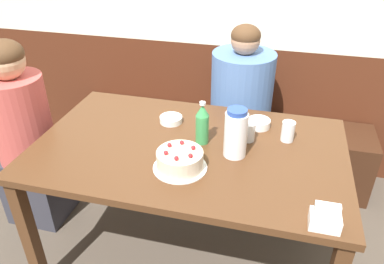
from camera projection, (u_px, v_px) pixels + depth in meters
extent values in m
plane|color=#4C4238|center=(189.00, 251.00, 2.20)|extent=(12.00, 12.00, 0.00)
cube|color=#4C2314|center=(224.00, 104.00, 2.84)|extent=(4.80, 0.04, 0.91)
cube|color=#381E11|center=(218.00, 145.00, 2.78)|extent=(2.12, 0.38, 0.44)
cube|color=#4C2D19|center=(189.00, 149.00, 1.83)|extent=(1.50, 0.92, 0.03)
cube|color=#4C2D19|center=(30.00, 237.00, 1.83)|extent=(0.06, 0.06, 0.70)
cube|color=#4C2D19|center=(104.00, 148.00, 2.51)|extent=(0.06, 0.06, 0.70)
cube|color=#4C2D19|center=(321.00, 180.00, 2.21)|extent=(0.06, 0.06, 0.70)
cylinder|color=white|center=(180.00, 167.00, 1.67)|extent=(0.24, 0.24, 0.01)
cylinder|color=beige|center=(180.00, 159.00, 1.64)|extent=(0.21, 0.21, 0.08)
sphere|color=red|center=(193.00, 148.00, 1.64)|extent=(0.02, 0.02, 0.02)
sphere|color=red|center=(183.00, 143.00, 1.67)|extent=(0.02, 0.02, 0.02)
sphere|color=red|center=(169.00, 145.00, 1.65)|extent=(0.02, 0.02, 0.02)
sphere|color=red|center=(166.00, 153.00, 1.60)|extent=(0.02, 0.02, 0.02)
sphere|color=red|center=(176.00, 158.00, 1.57)|extent=(0.02, 0.02, 0.02)
sphere|color=red|center=(190.00, 156.00, 1.58)|extent=(0.02, 0.02, 0.02)
cylinder|color=white|center=(236.00, 135.00, 1.70)|extent=(0.11, 0.11, 0.22)
cylinder|color=#28479E|center=(237.00, 112.00, 1.64)|extent=(0.09, 0.09, 0.02)
cylinder|color=#388E4C|center=(202.00, 129.00, 1.81)|extent=(0.06, 0.06, 0.15)
cone|color=#388E4C|center=(202.00, 110.00, 1.76)|extent=(0.06, 0.06, 0.06)
cylinder|color=silver|center=(203.00, 103.00, 1.74)|extent=(0.03, 0.03, 0.01)
cube|color=white|center=(325.00, 221.00, 1.35)|extent=(0.11, 0.08, 0.05)
cube|color=white|center=(327.00, 210.00, 1.32)|extent=(0.09, 0.03, 0.05)
cylinder|color=white|center=(259.00, 123.00, 1.97)|extent=(0.12, 0.12, 0.04)
cylinder|color=white|center=(171.00, 119.00, 2.02)|extent=(0.12, 0.12, 0.03)
cylinder|color=silver|center=(288.00, 131.00, 1.84)|extent=(0.06, 0.06, 0.10)
cylinder|color=silver|center=(249.00, 132.00, 1.84)|extent=(0.06, 0.06, 0.10)
cube|color=#33333D|center=(38.00, 185.00, 2.37)|extent=(0.34, 0.30, 0.45)
cylinder|color=#BC4C47|center=(21.00, 119.00, 2.12)|extent=(0.33, 0.33, 0.51)
sphere|color=tan|center=(5.00, 61.00, 1.94)|extent=(0.21, 0.21, 0.21)
ellipsoid|color=#4C331E|center=(3.00, 54.00, 1.92)|extent=(0.21, 0.21, 0.15)
cube|color=#33333D|center=(237.00, 156.00, 2.65)|extent=(0.30, 0.34, 0.45)
cylinder|color=#4C70AD|center=(242.00, 93.00, 2.40)|extent=(0.39, 0.39, 0.53)
sphere|color=#A87A5B|center=(246.00, 40.00, 2.22)|extent=(0.17, 0.17, 0.17)
ellipsoid|color=#4C331E|center=(246.00, 35.00, 2.20)|extent=(0.18, 0.18, 0.13)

